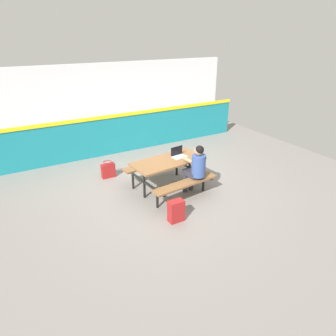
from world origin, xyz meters
name	(u,v)px	position (x,y,z in m)	size (l,w,h in m)	color
ground_plane	(169,190)	(0.00, 0.00, -0.01)	(10.00, 10.00, 0.02)	gray
accent_backdrop	(121,111)	(0.00, 2.80, 1.25)	(8.00, 0.14, 2.60)	teal
picnic_table_main	(168,167)	(-0.02, 0.00, 0.57)	(1.70, 1.71, 0.74)	brown
student_nearer	(196,166)	(0.38, -0.52, 0.71)	(0.39, 0.54, 1.21)	#2D2D38
laptop_silver	(178,155)	(0.29, 0.07, 0.79)	(0.34, 0.25, 0.22)	silver
backpack_dark	(176,211)	(-0.51, -1.16, 0.22)	(0.30, 0.22, 0.44)	maroon
tote_bag_bright	(108,170)	(-1.01, 1.30, 0.19)	(0.34, 0.21, 0.43)	maroon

